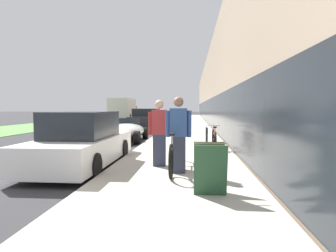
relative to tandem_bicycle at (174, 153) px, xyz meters
name	(u,v)px	position (x,y,z in m)	size (l,w,h in m)	color
sidewalk_slab	(188,125)	(0.08, 18.90, -0.46)	(3.47, 70.00, 0.12)	#BCB5A5
storefront_facade	(251,92)	(6.85, 26.90, 2.87)	(10.01, 70.00, 6.79)	gray
lawn_strip	(64,123)	(-12.91, 22.90, -0.51)	(5.96, 70.00, 0.03)	#5B9347
tandem_bicycle	(174,153)	(0.00, 0.00, 0.00)	(0.52, 2.79, 0.95)	black
person_rider	(178,135)	(0.12, -0.36, 0.48)	(0.60, 0.23, 1.75)	#33384C
person_bystander	(159,133)	(-0.40, 0.41, 0.45)	(0.58, 0.23, 1.70)	#33384C
bike_rack_hoop	(207,137)	(0.92, 2.95, 0.11)	(0.05, 0.60, 0.84)	black
cruiser_bike_nearest	(214,139)	(1.24, 3.90, -0.04)	(0.52, 1.81, 0.84)	black
sandwich_board_sign	(210,168)	(0.75, -2.01, 0.05)	(0.56, 0.56, 0.90)	#23472D
parked_sedan_curbside	(82,142)	(-2.57, 0.73, 0.16)	(1.80, 4.68, 1.51)	white
vintage_roadster_curbside	(126,131)	(-2.76, 6.97, -0.04)	(1.74, 4.01, 1.09)	white
parked_sedan_far	(147,121)	(-2.72, 13.15, 0.20)	(1.96, 4.41, 1.55)	black
moving_truck	(123,110)	(-8.15, 29.25, 0.85)	(2.50, 6.42, 2.71)	orange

